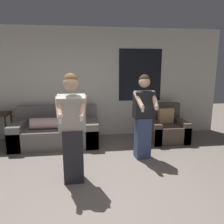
{
  "coord_description": "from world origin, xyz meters",
  "views": [
    {
      "loc": [
        -0.18,
        -2.62,
        1.77
      ],
      "look_at": [
        0.31,
        0.96,
        1.01
      ],
      "focal_mm": 35.0,
      "sensor_mm": 36.0,
      "label": 1
    }
  ],
  "objects": [
    {
      "name": "ground_plane",
      "position": [
        0.0,
        0.0,
        0.0
      ],
      "size": [
        14.0,
        14.0,
        0.0
      ],
      "primitive_type": "plane",
      "color": "slate"
    },
    {
      "name": "side_table",
      "position": [
        -2.09,
        2.6,
        0.59
      ],
      "size": [
        0.45,
        0.49,
        0.86
      ],
      "color": "#332319",
      "rests_on": "ground_plane"
    },
    {
      "name": "person_left",
      "position": [
        -0.34,
        0.57,
        0.86
      ],
      "size": [
        0.47,
        0.49,
        1.68
      ],
      "color": "#28282D",
      "rests_on": "ground_plane"
    },
    {
      "name": "armchair",
      "position": [
        1.82,
        2.32,
        0.29
      ],
      "size": [
        0.87,
        0.88,
        0.86
      ],
      "color": "brown",
      "rests_on": "ground_plane"
    },
    {
      "name": "person_right",
      "position": [
        0.96,
        1.31,
        0.83
      ],
      "size": [
        0.44,
        0.48,
        1.63
      ],
      "color": "#384770",
      "rests_on": "ground_plane"
    },
    {
      "name": "wall_back",
      "position": [
        0.02,
        2.9,
        1.35
      ],
      "size": [
        6.78,
        0.07,
        2.7
      ],
      "color": "beige",
      "rests_on": "ground_plane"
    },
    {
      "name": "couch",
      "position": [
        -0.8,
        2.37,
        0.3
      ],
      "size": [
        1.89,
        1.0,
        0.85
      ],
      "color": "slate",
      "rests_on": "ground_plane"
    }
  ]
}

